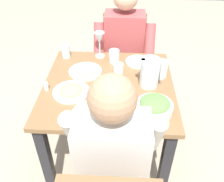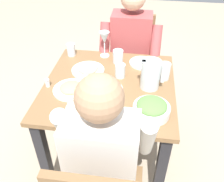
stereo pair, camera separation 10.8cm
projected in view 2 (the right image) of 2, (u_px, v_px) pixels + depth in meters
The scene contains 20 objects.
ground_plane at pixel (110, 152), 2.04m from camera, with size 8.00×8.00×0.00m, color tan.
dining_table at pixel (109, 99), 1.68m from camera, with size 0.84×0.84×0.70m.
chair_far at pixel (131, 58), 2.27m from camera, with size 0.40×0.40×0.88m.
diner_near at pixel (105, 153), 1.24m from camera, with size 0.48×0.53×1.17m.
diner_far at pixel (130, 55), 2.02m from camera, with size 0.48×0.53×1.17m.
water_pitcher at pixel (151, 74), 1.52m from camera, with size 0.16×0.12×0.19m.
salad_bowl at pixel (152, 108), 1.35m from camera, with size 0.21×0.21×0.09m.
plate_beans at pixel (88, 69), 1.71m from camera, with size 0.23×0.23×0.05m.
plate_rice_curry at pixel (88, 111), 1.37m from camera, with size 0.23×0.23×0.05m.
plate_yoghurt at pixel (142, 62), 1.79m from camera, with size 0.18×0.18×0.05m.
plate_dolmas at pixel (107, 88), 1.54m from camera, with size 0.19×0.19×0.04m.
plate_fries at pixel (71, 88), 1.54m from camera, with size 0.23×0.23×0.05m.
water_glass_far_left at pixel (118, 56), 1.79m from camera, with size 0.08×0.08×0.10m, color silver.
water_glass_center at pixel (120, 71), 1.64m from camera, with size 0.07×0.07×0.10m, color silver.
water_glass_by_pitcher at pixel (164, 71), 1.62m from camera, with size 0.07×0.07×0.11m, color silver.
water_glass_near_right at pixel (71, 50), 1.87m from camera, with size 0.06×0.06×0.09m, color silver.
wine_glass at pixel (104, 39), 1.81m from camera, with size 0.08×0.08×0.20m.
salt_shaker at pixel (47, 83), 1.57m from camera, with size 0.03×0.03×0.05m.
fork_near at pixel (80, 111), 1.39m from camera, with size 0.17×0.03×0.01m, color silver.
knife_near at pixel (115, 123), 1.32m from camera, with size 0.18×0.02×0.01m, color silver.
Camera 2 is at (0.20, -1.28, 1.65)m, focal length 39.48 mm.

